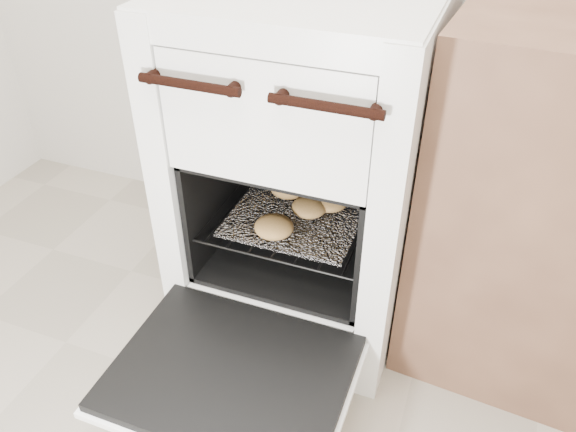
% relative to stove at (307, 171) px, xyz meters
% --- Properties ---
extents(stove, '(0.63, 0.70, 0.97)m').
position_rel_stove_xyz_m(stove, '(0.00, 0.00, 0.00)').
color(stove, white).
rests_on(stove, ground).
extents(oven_door, '(0.57, 0.44, 0.04)m').
position_rel_stove_xyz_m(oven_door, '(0.00, -0.53, -0.26)').
color(oven_door, black).
rests_on(oven_door, stove).
extents(oven_rack, '(0.46, 0.44, 0.01)m').
position_rel_stove_xyz_m(oven_rack, '(0.00, -0.07, -0.10)').
color(oven_rack, black).
rests_on(oven_rack, stove).
extents(foil_sheet, '(0.36, 0.32, 0.01)m').
position_rel_stove_xyz_m(foil_sheet, '(0.00, -0.09, -0.10)').
color(foil_sheet, silver).
rests_on(foil_sheet, oven_rack).
extents(baked_rolls, '(0.26, 0.31, 0.05)m').
position_rel_stove_xyz_m(baked_rolls, '(0.00, -0.06, -0.07)').
color(baked_rolls, tan).
rests_on(baked_rolls, foil_sheet).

